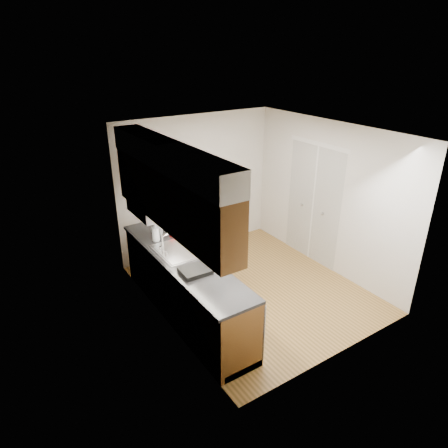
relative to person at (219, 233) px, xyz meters
The scene contains 16 objects.
floor 1.21m from the person, 14.13° to the right, with size 3.50×3.50×0.00m, color #A5783E.
ceiling 1.54m from the person, 14.13° to the right, with size 3.50×3.50×0.00m, color white.
wall_left 0.98m from the person, behind, with size 0.02×3.50×2.50m, color silver.
wall_right 2.06m from the person, ahead, with size 0.02×3.50×2.50m, color silver.
wall_back 1.71m from the person, 71.19° to the left, with size 3.00×0.02×2.50m, color silver.
counter 0.88m from the person, 167.85° to the right, with size 0.64×2.80×1.30m.
upper_cabinets 1.18m from the person, behind, with size 0.47×2.80×1.21m.
closet_door 2.04m from the person, ahead, with size 0.02×1.22×2.05m, color silver.
floor_mat 1.06m from the person, 90.00° to the right, with size 0.56×0.96×0.02m, color slate.
person is the anchor object (origin of this frame).
soap_bottle_a 0.91m from the person, 146.20° to the left, with size 0.11×0.11×0.29m, color silver.
soap_bottle_b 0.93m from the person, 131.71° to the left, with size 0.08×0.08×0.18m, color silver.
soap_bottle_c 1.00m from the person, 131.07° to the left, with size 0.14×0.14×0.19m, color silver.
soda_can 0.73m from the person, 134.01° to the left, with size 0.07×0.07×0.12m, color red.
steel_can 0.85m from the person, 125.93° to the left, with size 0.06×0.06×0.11m, color #A5A5AA.
dish_rack 0.93m from the person, 141.18° to the right, with size 0.36×0.31×0.06m, color black.
Camera 1 is at (-3.32, -4.25, 3.55)m, focal length 32.00 mm.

